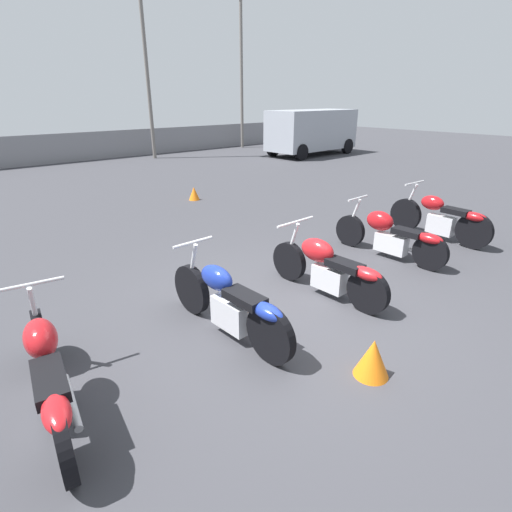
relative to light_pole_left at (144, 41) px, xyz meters
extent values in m
plane|color=#38383D|center=(-5.56, -14.00, -4.79)|extent=(60.00, 60.00, 0.00)
cube|color=gray|center=(-5.56, 1.30, -4.18)|extent=(40.00, 0.04, 1.21)
cylinder|color=slate|center=(0.00, 0.00, -0.79)|extent=(0.16, 0.16, 8.00)
cylinder|color=slate|center=(5.69, 0.57, -1.05)|extent=(0.16, 0.16, 7.49)
cylinder|color=black|center=(-8.20, -13.05, -4.48)|extent=(0.20, 0.62, 0.62)
cylinder|color=black|center=(-8.46, -14.63, -4.48)|extent=(0.20, 0.62, 0.62)
cube|color=silver|center=(-8.34, -13.92, -4.51)|extent=(0.29, 0.60, 0.34)
ellipsoid|color=red|center=(-8.30, -13.65, -4.14)|extent=(0.35, 0.52, 0.33)
cube|color=black|center=(-8.39, -14.19, -4.22)|extent=(0.33, 0.62, 0.10)
ellipsoid|color=red|center=(-8.45, -14.58, -4.23)|extent=(0.27, 0.47, 0.16)
cylinder|color=silver|center=(-8.22, -13.15, -3.82)|extent=(0.63, 0.14, 0.04)
cylinder|color=silver|center=(-8.21, -13.10, -4.15)|extent=(0.09, 0.26, 0.64)
cylinder|color=silver|center=(-8.25, -14.10, -4.57)|extent=(0.19, 0.74, 0.07)
cylinder|color=black|center=(-6.42, -13.15, -4.47)|extent=(0.12, 0.65, 0.65)
cylinder|color=black|center=(-6.38, -14.60, -4.47)|extent=(0.12, 0.65, 0.65)
cube|color=silver|center=(-6.40, -13.94, -4.50)|extent=(0.21, 0.53, 0.36)
ellipsoid|color=navy|center=(-6.40, -13.70, -4.11)|extent=(0.26, 0.51, 0.29)
cube|color=black|center=(-6.39, -14.19, -4.18)|extent=(0.25, 0.52, 0.10)
ellipsoid|color=navy|center=(-6.38, -14.55, -4.21)|extent=(0.21, 0.45, 0.16)
cylinder|color=silver|center=(-6.42, -13.25, -3.79)|extent=(0.56, 0.05, 0.04)
cylinder|color=silver|center=(-6.42, -13.20, -4.13)|extent=(0.06, 0.26, 0.66)
cylinder|color=silver|center=(-6.27, -14.09, -4.56)|extent=(0.09, 0.74, 0.07)
cylinder|color=black|center=(-4.74, -13.27, -4.49)|extent=(0.11, 0.60, 0.60)
cylinder|color=black|center=(-4.71, -14.67, -4.49)|extent=(0.11, 0.60, 0.60)
cube|color=silver|center=(-4.73, -14.04, -4.52)|extent=(0.21, 0.51, 0.33)
ellipsoid|color=red|center=(-4.73, -13.80, -4.16)|extent=(0.29, 0.55, 0.33)
cube|color=black|center=(-4.72, -14.28, -4.24)|extent=(0.25, 0.52, 0.10)
ellipsoid|color=red|center=(-4.72, -14.62, -4.25)|extent=(0.21, 0.44, 0.16)
cylinder|color=silver|center=(-4.74, -13.37, -3.84)|extent=(0.75, 0.05, 0.04)
cylinder|color=silver|center=(-4.74, -13.32, -4.17)|extent=(0.06, 0.25, 0.63)
cylinder|color=silver|center=(-4.60, -14.18, -4.58)|extent=(0.08, 0.56, 0.07)
cylinder|color=black|center=(-2.79, -12.97, -4.50)|extent=(0.11, 0.59, 0.58)
cylinder|color=black|center=(-2.76, -14.52, -4.50)|extent=(0.11, 0.59, 0.58)
cube|color=silver|center=(-2.77, -13.82, -4.53)|extent=(0.21, 0.56, 0.32)
ellipsoid|color=#AD1419|center=(-2.78, -13.56, -4.17)|extent=(0.30, 0.50, 0.34)
cube|color=black|center=(-2.77, -14.09, -4.26)|extent=(0.25, 0.49, 0.10)
ellipsoid|color=#AD1419|center=(-2.76, -14.47, -4.26)|extent=(0.21, 0.44, 0.16)
cylinder|color=silver|center=(-2.79, -13.07, -3.85)|extent=(0.57, 0.05, 0.04)
cylinder|color=silver|center=(-2.79, -13.02, -4.18)|extent=(0.05, 0.25, 0.63)
cylinder|color=silver|center=(-2.65, -13.98, -4.58)|extent=(0.08, 0.73, 0.07)
cylinder|color=black|center=(-1.13, -13.16, -4.45)|extent=(0.13, 0.67, 0.67)
cylinder|color=black|center=(-1.20, -14.57, -4.45)|extent=(0.13, 0.67, 0.67)
cube|color=silver|center=(-1.17, -13.93, -4.49)|extent=(0.23, 0.52, 0.37)
ellipsoid|color=#AD1419|center=(-1.16, -13.69, -4.09)|extent=(0.26, 0.47, 0.28)
cube|color=black|center=(-1.18, -14.17, -4.16)|extent=(0.26, 0.50, 0.10)
ellipsoid|color=#AD1419|center=(-1.20, -14.52, -4.19)|extent=(0.22, 0.45, 0.16)
cylinder|color=silver|center=(-1.14, -13.26, -3.77)|extent=(0.66, 0.07, 0.04)
cylinder|color=silver|center=(-1.13, -13.21, -4.11)|extent=(0.06, 0.26, 0.67)
cylinder|color=silver|center=(-1.06, -14.08, -4.56)|extent=(0.10, 0.61, 0.07)
cube|color=#999EA8|center=(6.28, -3.97, -3.62)|extent=(4.66, 1.97, 1.78)
cube|color=black|center=(3.99, -4.02, -3.22)|extent=(0.07, 1.68, 0.53)
cylinder|color=black|center=(4.59, -4.89, -4.44)|extent=(0.70, 0.23, 0.70)
cylinder|color=black|center=(4.55, -3.12, -4.44)|extent=(0.70, 0.23, 0.70)
cylinder|color=black|center=(8.01, -4.82, -4.44)|extent=(0.70, 0.23, 0.70)
cylinder|color=black|center=(7.98, -3.05, -4.44)|extent=(0.70, 0.23, 0.70)
cone|color=orange|center=(-3.03, -7.97, -4.61)|extent=(0.29, 0.29, 0.35)
cone|color=orange|center=(-5.77, -15.45, -4.58)|extent=(0.36, 0.36, 0.41)
camera|label=1|loc=(-8.84, -17.18, -2.14)|focal=28.00mm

